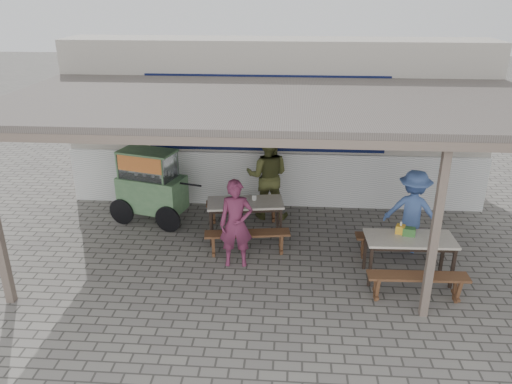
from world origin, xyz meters
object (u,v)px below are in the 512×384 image
object	(u,v)px
table_right	(410,242)
tissue_box	(400,229)
patron_street_side	(236,224)
patron_wall_side	(267,176)
condiment_jar	(254,197)
bench_right_wall	(399,241)
bench_right_street	(417,281)
bench_left_wall	(244,207)
patron_right_table	(413,211)
donation_box	(409,232)
table_left	(245,206)
condiment_bowl	(242,201)
bench_left_street	(247,238)
vendor_cart	(151,184)

from	to	relation	value
table_right	tissue_box	size ratio (longest dim) A/B	10.32
patron_street_side	table_right	bearing A→B (deg)	-9.90
patron_wall_side	condiment_jar	bearing A→B (deg)	79.82
patron_street_side	bench_right_wall	bearing A→B (deg)	3.05
bench_right_wall	patron_wall_side	world-z (taller)	patron_wall_side
bench_right_street	tissue_box	bearing A→B (deg)	99.25
bench_left_wall	patron_right_table	size ratio (longest dim) A/B	1.00
bench_right_wall	condiment_jar	distance (m)	2.75
bench_right_wall	donation_box	distance (m)	0.74
table_left	bench_right_street	world-z (taller)	table_left
bench_right_wall	patron_street_side	bearing A→B (deg)	-173.58
table_left	condiment_jar	size ratio (longest dim) A/B	15.08
patron_street_side	condiment_bowl	xyz separation A→B (m)	(0.01, 0.97, -0.00)
condiment_jar	table_right	bearing A→B (deg)	-27.41
bench_right_street	condiment_jar	world-z (taller)	condiment_jar
bench_left_street	donation_box	size ratio (longest dim) A/B	7.79
patron_wall_side	tissue_box	bearing A→B (deg)	140.64
bench_left_wall	donation_box	size ratio (longest dim) A/B	7.79
bench_right_wall	vendor_cart	distance (m)	4.92
bench_left_wall	bench_right_wall	world-z (taller)	same
condiment_bowl	donation_box	bearing A→B (deg)	-21.76
condiment_bowl	bench_left_wall	bearing A→B (deg)	93.21
table_left	donation_box	distance (m)	3.02
patron_right_table	condiment_bowl	world-z (taller)	patron_right_table
bench_right_wall	table_right	bearing A→B (deg)	-90.00
bench_right_street	vendor_cart	distance (m)	5.42
condiment_jar	bench_right_street	bearing A→B (deg)	-37.19
patron_right_table	donation_box	size ratio (longest dim) A/B	7.81
patron_wall_side	patron_right_table	bearing A→B (deg)	157.82
bench_right_street	donation_box	xyz separation A→B (m)	(-0.03, 0.73, 0.48)
vendor_cart	patron_street_side	size ratio (longest dim) A/B	1.25
tissue_box	condiment_bowl	size ratio (longest dim) A/B	0.70
patron_wall_side	patron_right_table	world-z (taller)	patron_wall_side
table_left	patron_wall_side	bearing A→B (deg)	61.41
bench_left_wall	patron_street_side	size ratio (longest dim) A/B	0.99
bench_right_wall	patron_street_side	size ratio (longest dim) A/B	0.98
table_left	condiment_jar	world-z (taller)	condiment_jar
condiment_bowl	bench_right_wall	bearing A→B (deg)	-11.41
bench_right_street	condiment_jar	distance (m)	3.35
bench_right_street	patron_right_table	size ratio (longest dim) A/B	0.99
vendor_cart	table_right	bearing A→B (deg)	-5.90
condiment_jar	condiment_bowl	world-z (taller)	condiment_jar
bench_right_street	bench_right_wall	distance (m)	1.29
tissue_box	bench_right_wall	bearing A→B (deg)	76.52
bench_left_wall	condiment_jar	distance (m)	0.77
bench_left_wall	vendor_cart	distance (m)	1.94
table_right	patron_wall_side	xyz separation A→B (m)	(-2.42, 2.24, 0.25)
tissue_box	condiment_bowl	distance (m)	2.91
bench_left_street	patron_street_side	bearing A→B (deg)	-123.30
patron_right_table	table_right	bearing A→B (deg)	93.87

